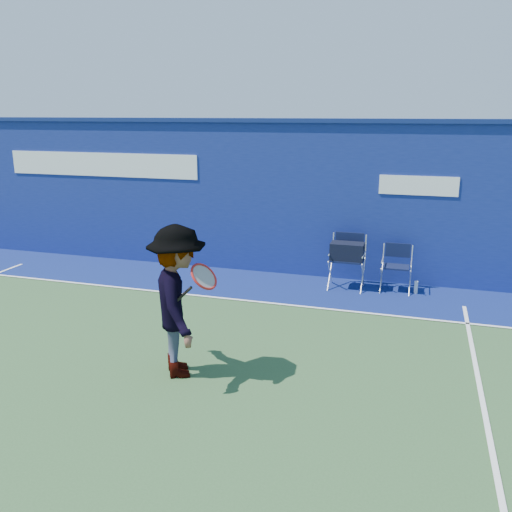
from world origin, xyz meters
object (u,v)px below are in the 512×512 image
(tennis_player, at_px, (178,301))
(water_bottle, at_px, (416,287))
(directors_chair_left, at_px, (347,266))
(directors_chair_right, at_px, (396,277))

(tennis_player, bearing_deg, water_bottle, 55.49)
(directors_chair_left, xyz_separation_m, directors_chair_right, (0.89, 0.10, -0.15))
(directors_chair_left, height_order, water_bottle, directors_chair_left)
(water_bottle, xyz_separation_m, tennis_player, (-2.80, -4.07, 0.84))
(directors_chair_left, relative_size, directors_chair_right, 1.18)
(water_bottle, relative_size, tennis_player, 0.12)
(water_bottle, bearing_deg, tennis_player, -124.51)
(tennis_player, bearing_deg, directors_chair_left, 69.06)
(directors_chair_left, xyz_separation_m, tennis_player, (-1.54, -4.02, 0.53))
(water_bottle, bearing_deg, directors_chair_right, 172.06)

